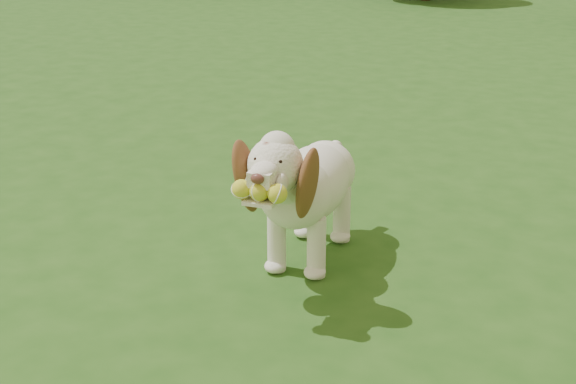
% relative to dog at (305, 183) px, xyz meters
% --- Properties ---
extents(ground, '(80.00, 80.00, 0.00)m').
position_rel_dog_xyz_m(ground, '(-0.49, 0.43, -0.38)').
color(ground, '#214B15').
rests_on(ground, ground).
extents(dog, '(0.44, 1.11, 0.72)m').
position_rel_dog_xyz_m(dog, '(0.00, 0.00, 0.00)').
color(dog, white).
rests_on(dog, ground).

